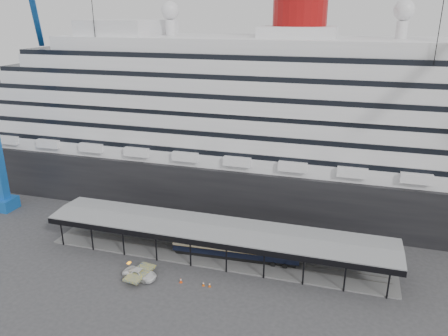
{
  "coord_description": "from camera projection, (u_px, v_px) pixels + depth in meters",
  "views": [
    {
      "loc": [
        18.83,
        -54.17,
        37.28
      ],
      "look_at": [
        0.42,
        8.0,
        14.15
      ],
      "focal_mm": 35.0,
      "sensor_mm": 36.0,
      "label": 1
    }
  ],
  "objects": [
    {
      "name": "platform_canopy",
      "position": [
        216.0,
        243.0,
        70.21
      ],
      "size": [
        56.0,
        9.18,
        5.3
      ],
      "color": "slate",
      "rests_on": "ground"
    },
    {
      "name": "traffic_cone_right",
      "position": [
        210.0,
        285.0,
        62.78
      ],
      "size": [
        0.47,
        0.47,
        0.69
      ],
      "rotation": [
        0.0,
        0.0,
        0.4
      ],
      "color": "#DA570C",
      "rests_on": "ground"
    },
    {
      "name": "cruise_ship",
      "position": [
        256.0,
        111.0,
        89.2
      ],
      "size": [
        130.0,
        30.0,
        43.9
      ],
      "color": "black",
      "rests_on": "ground"
    },
    {
      "name": "port_truck",
      "position": [
        140.0,
        274.0,
        64.71
      ],
      "size": [
        5.38,
        3.01,
        1.42
      ],
      "primitive_type": "imported",
      "rotation": [
        0.0,
        0.0,
        1.44
      ],
      "color": "white",
      "rests_on": "ground"
    },
    {
      "name": "traffic_cone_left",
      "position": [
        181.0,
        280.0,
        63.75
      ],
      "size": [
        0.44,
        0.44,
        0.79
      ],
      "rotation": [
        0.0,
        0.0,
        -0.08
      ],
      "color": "#FA480D",
      "rests_on": "ground"
    },
    {
      "name": "traffic_cone_mid",
      "position": [
        203.0,
        284.0,
        63.01
      ],
      "size": [
        0.43,
        0.43,
        0.7
      ],
      "rotation": [
        0.0,
        0.0,
        0.23
      ],
      "color": "#DB5A0C",
      "rests_on": "ground"
    },
    {
      "name": "ground",
      "position": [
        206.0,
        272.0,
        66.49
      ],
      "size": [
        200.0,
        200.0,
        0.0
      ],
      "primitive_type": "plane",
      "color": "#353537",
      "rests_on": "ground"
    },
    {
      "name": "pullman_carriage",
      "position": [
        236.0,
        245.0,
        69.31
      ],
      "size": [
        20.43,
        3.74,
        19.94
      ],
      "rotation": [
        0.0,
        0.0,
        0.06
      ],
      "color": "black",
      "rests_on": "ground"
    }
  ]
}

